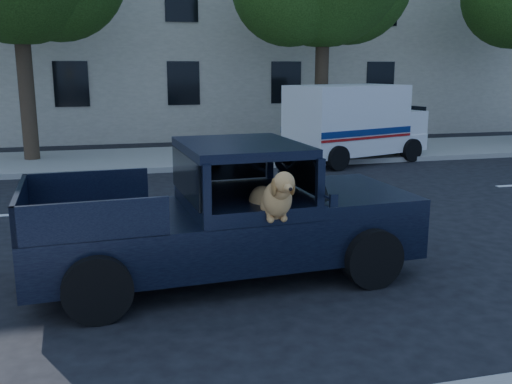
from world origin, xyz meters
TOP-DOWN VIEW (x-y plane):
  - ground at (0.00, 0.00)m, footprint 120.00×120.00m
  - far_sidewalk at (0.00, 9.20)m, footprint 60.00×4.00m
  - lane_stripes at (2.00, 3.40)m, footprint 21.60×0.14m
  - building_main at (3.00, 16.50)m, footprint 26.00×6.00m
  - pickup_truck at (-0.35, -0.82)m, footprint 5.24×2.73m
  - mail_truck at (5.33, 7.70)m, footprint 4.55×3.16m

SIDE VIEW (x-z plane):
  - ground at x=0.00m, z-range 0.00..0.00m
  - lane_stripes at x=2.00m, z-range 0.00..0.01m
  - far_sidewalk at x=0.00m, z-range 0.00..0.15m
  - pickup_truck at x=-0.35m, z-range -0.30..1.54m
  - mail_truck at x=5.33m, z-range -0.14..2.14m
  - building_main at x=3.00m, z-range 0.00..9.00m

